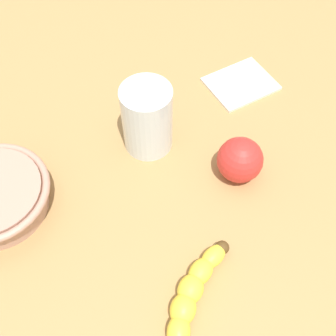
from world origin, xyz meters
TOP-DOWN VIEW (x-y plane):
  - wooden_tabletop at (0.00, 0.00)cm, footprint 120.00×120.00cm
  - banana at (-5.48, 17.76)cm, footprint 11.80×17.90cm
  - smoothie_glass at (-3.55, -11.96)cm, footprint 8.56×8.56cm
  - apple_fruit at (-17.53, -2.96)cm, footprint 7.63×7.63cm
  - folded_napkin at (-23.51, -23.31)cm, footprint 15.35×13.95cm

SIDE VIEW (x-z plane):
  - wooden_tabletop at x=0.00cm, z-range 0.00..3.00cm
  - folded_napkin at x=-23.51cm, z-range 3.00..3.60cm
  - banana at x=-5.48cm, z-range 3.00..6.60cm
  - apple_fruit at x=-17.53cm, z-range 3.00..10.63cm
  - smoothie_glass at x=-3.55cm, z-range 2.80..15.51cm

